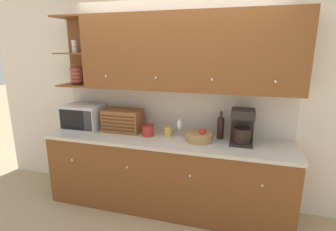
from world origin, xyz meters
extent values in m
plane|color=tan|center=(0.00, 0.00, 0.00)|extent=(24.00, 24.00, 0.00)
cube|color=silver|center=(0.00, 0.03, 1.30)|extent=(5.30, 0.06, 2.60)
cube|color=brown|center=(0.00, -0.31, 0.43)|extent=(2.90, 0.63, 0.87)
cube|color=beige|center=(0.00, -0.33, 0.89)|extent=(2.92, 0.66, 0.04)
sphere|color=white|center=(-1.09, -0.63, 0.62)|extent=(0.03, 0.03, 0.03)
sphere|color=white|center=(-0.36, -0.63, 0.62)|extent=(0.03, 0.03, 0.03)
sphere|color=white|center=(0.36, -0.63, 0.62)|extent=(0.03, 0.03, 0.03)
sphere|color=white|center=(1.09, -0.63, 0.62)|extent=(0.03, 0.03, 0.03)
cube|color=beige|center=(0.00, -0.01, 1.18)|extent=(2.90, 0.01, 0.56)
cube|color=brown|center=(0.21, -0.18, 1.89)|extent=(2.48, 0.36, 0.86)
cube|color=brown|center=(-1.24, -0.01, 1.89)|extent=(0.42, 0.02, 0.86)
cube|color=brown|center=(-1.24, -0.18, 1.47)|extent=(0.42, 0.36, 0.02)
cube|color=brown|center=(-1.24, -0.18, 1.87)|extent=(0.42, 0.36, 0.02)
cube|color=brown|center=(-1.24, -0.18, 2.31)|extent=(0.42, 0.36, 0.02)
sphere|color=white|center=(-0.72, -0.36, 1.62)|extent=(0.03, 0.03, 0.03)
sphere|color=white|center=(-0.10, -0.36, 1.62)|extent=(0.03, 0.03, 0.03)
sphere|color=white|center=(0.52, -0.36, 1.62)|extent=(0.03, 0.03, 0.03)
sphere|color=white|center=(1.14, -0.36, 1.62)|extent=(0.03, 0.03, 0.03)
ellipsoid|color=#9E473D|center=(-1.24, -0.18, 1.52)|extent=(0.18, 0.18, 0.08)
ellipsoid|color=#9E473D|center=(-1.24, -0.18, 1.57)|extent=(0.18, 0.18, 0.08)
ellipsoid|color=#9E473D|center=(-1.24, -0.18, 1.62)|extent=(0.18, 0.18, 0.08)
ellipsoid|color=#9E473D|center=(-1.24, -0.18, 1.67)|extent=(0.18, 0.18, 0.08)
cylinder|color=silver|center=(-1.24, -0.18, 1.92)|extent=(0.07, 0.07, 0.08)
cylinder|color=silver|center=(-1.24, -0.18, 2.00)|extent=(0.07, 0.07, 0.08)
cube|color=silver|center=(-1.15, -0.24, 1.06)|extent=(0.49, 0.37, 0.32)
cube|color=black|center=(-1.20, -0.43, 1.06)|extent=(0.34, 0.01, 0.25)
cube|color=#2D2D33|center=(-0.97, -0.43, 1.06)|extent=(0.11, 0.01, 0.25)
cube|color=brown|center=(-0.60, -0.21, 1.05)|extent=(0.48, 0.28, 0.28)
cube|color=#4B2C16|center=(-0.60, -0.35, 0.96)|extent=(0.44, 0.01, 0.02)
cube|color=#4B2C16|center=(-0.60, -0.35, 1.00)|extent=(0.44, 0.01, 0.02)
cube|color=#4B2C16|center=(-0.60, -0.35, 1.05)|extent=(0.44, 0.01, 0.02)
cube|color=#4B2C16|center=(-0.60, -0.35, 1.09)|extent=(0.44, 0.01, 0.02)
cube|color=#4B2C16|center=(-0.60, -0.35, 1.13)|extent=(0.44, 0.01, 0.02)
cylinder|color=#B22D28|center=(-0.23, -0.30, 0.97)|extent=(0.14, 0.14, 0.13)
cylinder|color=maroon|center=(-0.23, -0.30, 1.04)|extent=(0.14, 0.14, 0.01)
cylinder|color=gold|center=(0.00, -0.23, 0.96)|extent=(0.08, 0.08, 0.11)
torus|color=gold|center=(0.05, -0.23, 0.96)|extent=(0.01, 0.07, 0.07)
cylinder|color=silver|center=(0.15, -0.22, 0.91)|extent=(0.06, 0.06, 0.01)
cylinder|color=silver|center=(0.15, -0.22, 0.95)|extent=(0.01, 0.01, 0.09)
ellipsoid|color=silver|center=(0.15, -0.22, 1.06)|extent=(0.07, 0.07, 0.12)
cylinder|color=#A87F4C|center=(0.40, -0.31, 0.95)|extent=(0.31, 0.31, 0.10)
sphere|color=red|center=(0.43, -0.33, 1.03)|extent=(0.08, 0.08, 0.08)
cylinder|color=black|center=(0.62, -0.15, 1.02)|extent=(0.08, 0.08, 0.23)
sphere|color=black|center=(0.62, -0.15, 1.13)|extent=(0.08, 0.08, 0.08)
cylinder|color=black|center=(0.62, -0.15, 1.19)|extent=(0.03, 0.03, 0.08)
cube|color=black|center=(0.86, -0.27, 0.92)|extent=(0.25, 0.26, 0.03)
cylinder|color=black|center=(0.86, -0.29, 1.01)|extent=(0.18, 0.18, 0.16)
cube|color=black|center=(0.86, -0.17, 1.10)|extent=(0.25, 0.06, 0.39)
cube|color=black|center=(0.86, -0.27, 1.25)|extent=(0.25, 0.26, 0.09)
camera|label=1|loc=(0.85, -3.12, 1.92)|focal=28.00mm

